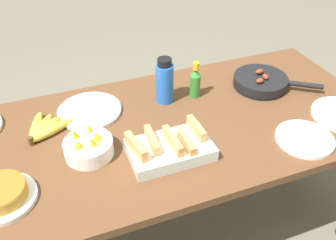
# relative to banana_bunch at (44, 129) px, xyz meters

# --- Properties ---
(ground_plane) EXTENTS (14.00, 14.00, 0.00)m
(ground_plane) POSITION_rel_banana_bunch_xyz_m (0.47, -0.13, -0.72)
(ground_plane) COLOR #666051
(dining_table) EXTENTS (1.80, 0.81, 0.70)m
(dining_table) POSITION_rel_banana_bunch_xyz_m (0.47, -0.13, -0.11)
(dining_table) COLOR brown
(dining_table) RESTS_ON ground_plane
(banana_bunch) EXTENTS (0.20, 0.20, 0.04)m
(banana_bunch) POSITION_rel_banana_bunch_xyz_m (0.00, 0.00, 0.00)
(banana_bunch) COLOR gold
(banana_bunch) RESTS_ON dining_table
(melon_tray) EXTENTS (0.30, 0.18, 0.10)m
(melon_tray) POSITION_rel_banana_bunch_xyz_m (0.42, -0.29, 0.01)
(melon_tray) COLOR silver
(melon_tray) RESTS_ON dining_table
(skillet) EXTENTS (0.36, 0.29, 0.08)m
(skillet) POSITION_rel_banana_bunch_xyz_m (0.98, -0.01, 0.01)
(skillet) COLOR black
(skillet) RESTS_ON dining_table
(frittata_plate_center) EXTENTS (0.21, 0.21, 0.06)m
(frittata_plate_center) POSITION_rel_banana_bunch_xyz_m (-0.16, -0.30, 0.01)
(frittata_plate_center) COLOR white
(frittata_plate_center) RESTS_ON dining_table
(empty_plate_near_front) EXTENTS (0.27, 0.27, 0.02)m
(empty_plate_near_front) POSITION_rel_banana_bunch_xyz_m (0.19, 0.07, -0.01)
(empty_plate_near_front) COLOR white
(empty_plate_near_front) RESTS_ON dining_table
(empty_plate_far_right) EXTENTS (0.22, 0.22, 0.02)m
(empty_plate_far_right) POSITION_rel_banana_bunch_xyz_m (0.93, -0.40, -0.01)
(empty_plate_far_right) COLOR white
(empty_plate_far_right) RESTS_ON dining_table
(fruit_bowl_mango) EXTENTS (0.18, 0.18, 0.11)m
(fruit_bowl_mango) POSITION_rel_banana_bunch_xyz_m (0.14, -0.19, 0.02)
(fruit_bowl_mango) COLOR white
(fruit_bowl_mango) RESTS_ON dining_table
(water_bottle) EXTENTS (0.08, 0.08, 0.21)m
(water_bottle) POSITION_rel_banana_bunch_xyz_m (0.52, 0.04, 0.08)
(water_bottle) COLOR blue
(water_bottle) RESTS_ON dining_table
(hot_sauce_bottle) EXTENTS (0.05, 0.05, 0.17)m
(hot_sauce_bottle) POSITION_rel_banana_bunch_xyz_m (0.66, 0.03, 0.05)
(hot_sauce_bottle) COLOR #337F2D
(hot_sauce_bottle) RESTS_ON dining_table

